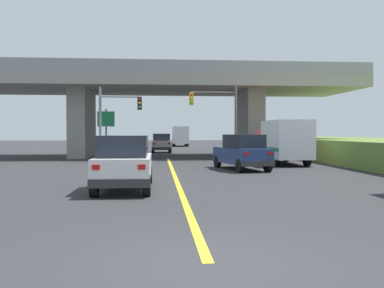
# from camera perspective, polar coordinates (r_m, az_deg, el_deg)

# --- Properties ---
(ground) EXTENTS (160.00, 160.00, 0.00)m
(ground) POSITION_cam_1_polar(r_m,az_deg,el_deg) (37.55, -3.39, -1.70)
(ground) COLOR #2B2B2D
(overpass_bridge) EXTENTS (32.84, 9.96, 7.77)m
(overpass_bridge) POSITION_cam_1_polar(r_m,az_deg,el_deg) (37.65, -3.40, 6.84)
(overpass_bridge) COLOR gray
(overpass_bridge) RESTS_ON ground
(lane_divider_stripe) EXTENTS (0.20, 27.69, 0.01)m
(lane_divider_stripe) POSITION_cam_1_polar(r_m,az_deg,el_deg) (20.68, -2.37, -4.34)
(lane_divider_stripe) COLOR yellow
(lane_divider_stripe) RESTS_ON ground
(suv_lead) EXTENTS (1.98, 4.75, 2.02)m
(suv_lead) POSITION_cam_1_polar(r_m,az_deg,el_deg) (15.81, -9.14, -2.50)
(suv_lead) COLOR silver
(suv_lead) RESTS_ON ground
(suv_crossing) EXTENTS (2.75, 4.96, 2.02)m
(suv_crossing) POSITION_cam_1_polar(r_m,az_deg,el_deg) (24.23, 6.79, -1.09)
(suv_crossing) COLOR navy
(suv_crossing) RESTS_ON ground
(box_truck) EXTENTS (2.33, 6.53, 2.93)m
(box_truck) POSITION_cam_1_polar(r_m,az_deg,el_deg) (29.04, 12.22, 0.38)
(box_truck) COLOR red
(box_truck) RESTS_ON ground
(sedan_oncoming) EXTENTS (2.04, 4.32, 2.02)m
(sedan_oncoming) POSITION_cam_1_polar(r_m,az_deg,el_deg) (44.68, -4.16, 0.12)
(sedan_oncoming) COLOR silver
(sedan_oncoming) RESTS_ON ground
(traffic_signal_nearside) EXTENTS (3.63, 0.36, 5.78)m
(traffic_signal_nearside) POSITION_cam_1_polar(r_m,az_deg,el_deg) (31.98, 3.83, 4.43)
(traffic_signal_nearside) COLOR #56595E
(traffic_signal_nearside) RESTS_ON ground
(traffic_signal_farside) EXTENTS (3.16, 0.36, 5.51)m
(traffic_signal_farside) POSITION_cam_1_polar(r_m,az_deg,el_deg) (31.84, -10.46, 3.98)
(traffic_signal_farside) COLOR slate
(traffic_signal_farside) RESTS_ON ground
(highway_sign) EXTENTS (1.42, 0.17, 4.03)m
(highway_sign) POSITION_cam_1_polar(r_m,az_deg,el_deg) (34.84, -11.58, 2.77)
(highway_sign) COLOR #56595E
(highway_sign) RESTS_ON ground
(semi_truck_distant) EXTENTS (2.33, 6.85, 3.06)m
(semi_truck_distant) POSITION_cam_1_polar(r_m,az_deg,el_deg) (65.73, -1.61, 1.10)
(semi_truck_distant) COLOR navy
(semi_truck_distant) RESTS_ON ground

